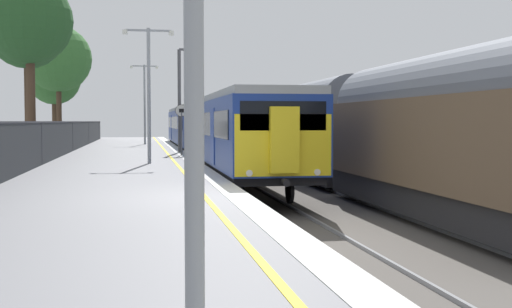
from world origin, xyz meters
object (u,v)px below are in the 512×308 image
at_px(commuter_train_at_platform, 209,128).
at_px(background_tree_centre, 55,79).
at_px(freight_train_adjacent_track, 280,126).
at_px(signal_gantry, 184,88).
at_px(speed_limit_sign, 181,123).
at_px(platform_lamp_mid, 149,83).
at_px(background_tree_left, 28,25).
at_px(background_tree_right, 28,32).
at_px(platform_lamp_far, 145,98).
at_px(background_tree_back, 58,61).

bearing_deg(commuter_train_at_platform, background_tree_centre, 122.65).
height_order(freight_train_adjacent_track, signal_gantry, signal_gantry).
relative_size(signal_gantry, speed_limit_sign, 2.23).
bearing_deg(platform_lamp_mid, commuter_train_at_platform, 72.08).
distance_m(commuter_train_at_platform, background_tree_centre, 19.49).
bearing_deg(background_tree_centre, background_tree_left, -86.13).
bearing_deg(platform_lamp_mid, background_tree_right, 120.18).
height_order(platform_lamp_mid, background_tree_left, background_tree_left).
bearing_deg(signal_gantry, background_tree_left, -155.88).
relative_size(commuter_train_at_platform, platform_lamp_far, 6.94).
xyz_separation_m(freight_train_adjacent_track, signal_gantry, (-5.50, -1.10, 2.06)).
height_order(freight_train_adjacent_track, platform_lamp_mid, platform_lamp_mid).
relative_size(freight_train_adjacent_track, background_tree_left, 6.53).
height_order(commuter_train_at_platform, signal_gantry, signal_gantry).
bearing_deg(commuter_train_at_platform, freight_train_adjacent_track, -10.01).
xyz_separation_m(platform_lamp_far, background_tree_back, (-6.04, 0.39, 2.57)).
height_order(platform_lamp_far, background_tree_back, background_tree_back).
height_order(commuter_train_at_platform, platform_lamp_far, platform_lamp_far).
relative_size(commuter_train_at_platform, background_tree_left, 4.80).
height_order(freight_train_adjacent_track, background_tree_left, background_tree_left).
distance_m(commuter_train_at_platform, signal_gantry, 3.19).
relative_size(commuter_train_at_platform, background_tree_back, 4.72).
xyz_separation_m(signal_gantry, platform_lamp_far, (-1.99, 12.79, -0.06)).
xyz_separation_m(signal_gantry, background_tree_back, (-8.03, 13.19, 2.51)).
distance_m(background_tree_centre, background_tree_right, 16.23).
xyz_separation_m(platform_lamp_mid, background_tree_right, (-6.25, 10.74, 3.29)).
relative_size(platform_lamp_mid, platform_lamp_far, 0.93).
bearing_deg(freight_train_adjacent_track, background_tree_left, -161.13).
height_order(signal_gantry, background_tree_back, background_tree_back).
xyz_separation_m(freight_train_adjacent_track, background_tree_right, (-13.73, 0.68, 5.07)).
xyz_separation_m(platform_lamp_far, background_tree_right, (-6.25, -11.02, 3.08)).
bearing_deg(background_tree_centre, freight_train_adjacent_track, -49.57).
relative_size(speed_limit_sign, background_tree_back, 0.29).
xyz_separation_m(platform_lamp_mid, background_tree_left, (-5.41, 5.65, 2.96)).
height_order(platform_lamp_mid, background_tree_right, background_tree_right).
bearing_deg(background_tree_left, freight_train_adjacent_track, 18.87).
relative_size(platform_lamp_mid, background_tree_back, 0.63).
bearing_deg(platform_lamp_far, background_tree_right, -119.56).
height_order(background_tree_left, background_tree_right, background_tree_right).
xyz_separation_m(freight_train_adjacent_track, background_tree_back, (-13.53, 12.09, 4.56)).
distance_m(signal_gantry, background_tree_left, 8.54).
bearing_deg(platform_lamp_far, speed_limit_sign, -84.17).
bearing_deg(speed_limit_sign, background_tree_left, -179.31).
bearing_deg(background_tree_centre, speed_limit_sign, -68.14).
height_order(platform_lamp_far, background_tree_right, background_tree_right).
xyz_separation_m(signal_gantry, platform_lamp_mid, (-1.99, -8.96, -0.27)).
bearing_deg(speed_limit_sign, background_tree_back, 115.06).
xyz_separation_m(speed_limit_sign, background_tree_right, (-7.88, 5.01, 4.87)).
distance_m(freight_train_adjacent_track, background_tree_right, 14.66).
distance_m(speed_limit_sign, platform_lamp_far, 16.20).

